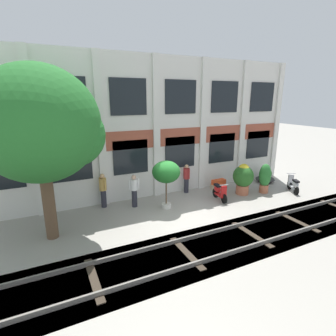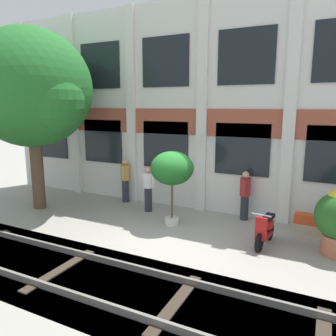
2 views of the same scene
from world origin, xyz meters
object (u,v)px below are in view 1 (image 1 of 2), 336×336
object	(u,v)px
potted_plant_wide_bowl	(265,176)
resident_by_doorway	(186,178)
potted_plant_square_trough	(219,185)
potted_plant_terracotta_small	(166,173)
potted_plant_glazed_jar	(243,177)
resident_near_plants	(103,189)
scooter_near_curb	(294,185)
broadleaf_tree	(39,128)
scooter_second_parked	(219,192)
potted_plant_fluted_column	(265,178)
resident_watching_tracks	(134,190)

from	to	relation	value
potted_plant_wide_bowl	resident_by_doorway	bearing A→B (deg)	174.76
potted_plant_square_trough	potted_plant_terracotta_small	bearing A→B (deg)	-164.03
potted_plant_terracotta_small	resident_by_doorway	xyz separation A→B (m)	(1.92, 1.44, -0.89)
potted_plant_glazed_jar	resident_near_plants	distance (m)	7.38
potted_plant_terracotta_small	scooter_near_curb	size ratio (longest dim) A/B	1.83
resident_by_doorway	resident_near_plants	xyz separation A→B (m)	(-4.58, -0.03, 0.04)
broadleaf_tree	potted_plant_square_trough	size ratio (longest dim) A/B	6.73
scooter_near_curb	resident_near_plants	size ratio (longest dim) A/B	0.76
potted_plant_square_trough	resident_near_plants	xyz separation A→B (m)	(-6.53, 0.30, 0.63)
broadleaf_tree	scooter_near_curb	xyz separation A→B (m)	(12.35, -0.54, -3.68)
potted_plant_terracotta_small	scooter_second_parked	bearing A→B (deg)	-4.96
potted_plant_fluted_column	scooter_second_parked	bearing A→B (deg)	176.15
potted_plant_terracotta_small	resident_watching_tracks	bearing A→B (deg)	148.29
scooter_near_curb	resident_by_doorway	xyz separation A→B (m)	(-5.39, 2.58, 0.42)
potted_plant_fluted_column	potted_plant_square_trough	distance (m)	2.55
potted_plant_fluted_column	resident_watching_tracks	world-z (taller)	potted_plant_fluted_column
potted_plant_glazed_jar	potted_plant_square_trough	xyz separation A→B (m)	(-0.69, 1.22, -0.70)
broadleaf_tree	resident_by_doorway	world-z (taller)	broadleaf_tree
potted_plant_fluted_column	scooter_second_parked	xyz separation A→B (m)	(-2.91, 0.20, -0.43)
potted_plant_fluted_column	scooter_near_curb	distance (m)	1.72
potted_plant_glazed_jar	scooter_second_parked	bearing A→B (deg)	-175.10
broadleaf_tree	potted_plant_square_trough	distance (m)	9.86
scooter_near_curb	potted_plant_wide_bowl	bearing A→B (deg)	27.54
potted_plant_square_trough	resident_by_doorway	world-z (taller)	resident_by_doorway
broadleaf_tree	potted_plant_fluted_column	distance (m)	11.32
potted_plant_glazed_jar	scooter_near_curb	world-z (taller)	potted_plant_glazed_jar
resident_watching_tracks	potted_plant_square_trough	bearing A→B (deg)	96.63
potted_plant_glazed_jar	resident_by_doorway	distance (m)	3.06
scooter_second_parked	resident_near_plants	bearing A→B (deg)	-99.36
resident_by_doorway	resident_near_plants	size ratio (longest dim) A/B	0.96
scooter_near_curb	potted_plant_terracotta_small	bearing A→B (deg)	108.90
potted_plant_square_trough	resident_by_doorway	xyz separation A→B (m)	(-1.95, 0.33, 0.59)
potted_plant_wide_bowl	potted_plant_fluted_column	bearing A→B (deg)	-137.54
broadleaf_tree	scooter_second_parked	bearing A→B (deg)	2.54
potted_plant_fluted_column	potted_plant_wide_bowl	xyz separation A→B (m)	(1.52, 1.39, -0.52)
broadleaf_tree	potted_plant_wide_bowl	xyz separation A→B (m)	(12.36, 1.55, -3.78)
potted_plant_glazed_jar	broadleaf_tree	bearing A→B (deg)	-177.05
resident_watching_tracks	resident_near_plants	bearing A→B (deg)	-110.69
potted_plant_terracotta_small	potted_plant_fluted_column	size ratio (longest dim) A/B	1.41
potted_plant_glazed_jar	resident_by_doorway	bearing A→B (deg)	149.63
potted_plant_terracotta_small	potted_plant_wide_bowl	size ratio (longest dim) A/B	2.02
potted_plant_square_trough	resident_watching_tracks	distance (m)	5.22
potted_plant_glazed_jar	resident_watching_tracks	distance (m)	5.94
potted_plant_square_trough	potted_plant_wide_bowl	distance (m)	3.46
potted_plant_square_trough	scooter_second_parked	bearing A→B (deg)	-125.64
scooter_near_curb	resident_watching_tracks	bearing A→B (deg)	105.01
potted_plant_square_trough	resident_watching_tracks	xyz separation A→B (m)	(-5.18, -0.30, 0.58)
potted_plant_glazed_jar	scooter_near_curb	distance (m)	2.99
potted_plant_terracotta_small	potted_plant_square_trough	bearing A→B (deg)	15.97
potted_plant_terracotta_small	scooter_second_parked	distance (m)	3.19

